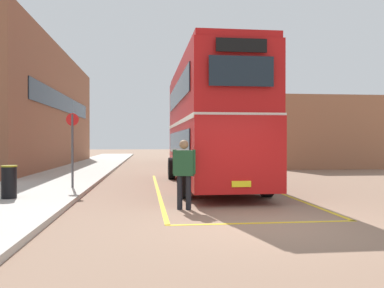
# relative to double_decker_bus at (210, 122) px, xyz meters

# --- Properties ---
(ground_plane) EXTENTS (135.60, 135.60, 0.00)m
(ground_plane) POSITION_rel_double_decker_bus_xyz_m (0.06, 7.02, -2.51)
(ground_plane) COLOR #846651
(sidewalk_left) EXTENTS (4.00, 57.60, 0.14)m
(sidewalk_left) POSITION_rel_double_decker_bus_xyz_m (-6.44, 9.42, -2.44)
(sidewalk_left) COLOR #B2ADA3
(sidewalk_left) RESTS_ON ground
(brick_building_left) EXTENTS (5.87, 22.45, 7.83)m
(brick_building_left) POSITION_rel_double_decker_bus_xyz_m (-10.94, 12.72, 1.40)
(brick_building_left) COLOR brown
(brick_building_left) RESTS_ON ground
(depot_building_right) EXTENTS (7.46, 13.68, 4.68)m
(depot_building_right) POSITION_rel_double_decker_bus_xyz_m (9.26, 15.36, -0.17)
(depot_building_right) COLOR #9E6647
(depot_building_right) RESTS_ON ground
(double_decker_bus) EXTENTS (2.95, 10.35, 4.75)m
(double_decker_bus) POSITION_rel_double_decker_bus_xyz_m (0.00, 0.00, 0.00)
(double_decker_bus) COLOR black
(double_decker_bus) RESTS_ON ground
(single_deck_bus) EXTENTS (2.83, 9.73, 3.02)m
(single_deck_bus) POSITION_rel_double_decker_bus_xyz_m (2.93, 15.57, -0.87)
(single_deck_bus) COLOR black
(single_deck_bus) RESTS_ON ground
(pedestrian_boarding) EXTENTS (0.58, 0.36, 1.79)m
(pedestrian_boarding) POSITION_rel_double_decker_bus_xyz_m (-1.46, -5.26, -1.47)
(pedestrian_boarding) COLOR black
(pedestrian_boarding) RESTS_ON ground
(litter_bin) EXTENTS (0.44, 0.44, 0.93)m
(litter_bin) POSITION_rel_double_decker_bus_xyz_m (-6.29, -3.67, -1.91)
(litter_bin) COLOR black
(litter_bin) RESTS_ON sidewalk_left
(bus_stop_sign) EXTENTS (0.44, 0.08, 2.60)m
(bus_stop_sign) POSITION_rel_double_decker_bus_xyz_m (-5.03, -1.02, -0.80)
(bus_stop_sign) COLOR #4C4C51
(bus_stop_sign) RESTS_ON sidewalk_left
(bay_marking_yellow) EXTENTS (4.37, 12.36, 0.01)m
(bay_marking_yellow) POSITION_rel_double_decker_bus_xyz_m (0.01, -1.92, -2.51)
(bay_marking_yellow) COLOR gold
(bay_marking_yellow) RESTS_ON ground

